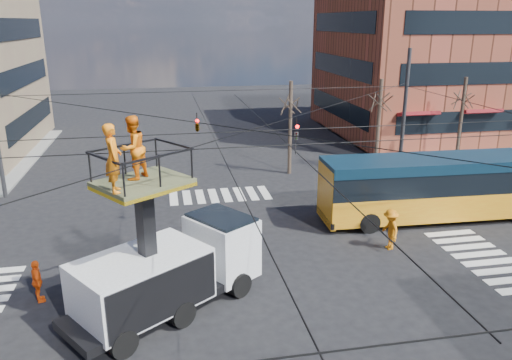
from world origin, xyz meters
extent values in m
plane|color=black|center=(0.00, 0.00, 0.00)|extent=(120.00, 120.00, 0.00)
cube|color=slate|center=(21.00, 21.00, 0.06)|extent=(18.00, 18.00, 0.12)
cube|color=black|center=(-13.00, 24.00, 2.33)|extent=(0.12, 13.60, 1.50)
cube|color=black|center=(-13.00, 24.00, 5.67)|extent=(0.12, 13.60, 1.50)
cube|color=black|center=(-13.00, 24.00, 9.00)|extent=(0.12, 13.60, 1.50)
cube|color=brown|center=(22.00, 24.00, 7.00)|extent=(20.00, 16.00, 14.00)
cube|color=black|center=(22.00, 16.00, 2.45)|extent=(17.00, 0.12, 1.58)
cube|color=black|center=(12.00, 24.00, 2.45)|extent=(0.12, 13.60, 1.58)
cube|color=black|center=(22.00, 16.00, 5.95)|extent=(17.00, 0.12, 1.57)
cube|color=black|center=(12.00, 24.00, 5.95)|extent=(0.12, 13.60, 1.57)
cube|color=black|center=(12.00, 24.00, 9.45)|extent=(0.12, 13.60, 1.57)
cylinder|color=#2D2D30|center=(12.00, 12.00, 4.00)|extent=(0.24, 0.24, 8.00)
cylinder|color=black|center=(0.00, 12.00, 5.70)|extent=(24.00, 0.03, 0.03)
cylinder|color=black|center=(0.00, -12.00, 5.70)|extent=(24.00, 0.03, 0.03)
cylinder|color=black|center=(0.00, 0.00, 5.90)|extent=(24.02, 24.02, 0.03)
cylinder|color=black|center=(0.00, 0.00, 5.90)|extent=(24.02, 24.02, 0.03)
cylinder|color=black|center=(0.00, -1.20, 5.60)|extent=(24.00, 0.03, 0.03)
cylinder|color=black|center=(0.00, 1.20, 5.60)|extent=(24.00, 0.03, 0.03)
cylinder|color=black|center=(-1.20, 0.00, 5.50)|extent=(0.03, 24.00, 0.03)
cylinder|color=black|center=(1.20, 0.00, 5.50)|extent=(0.03, 24.00, 0.03)
imported|color=black|center=(2.50, 3.00, 5.10)|extent=(0.16, 0.20, 1.00)
imported|color=black|center=(-1.50, 5.00, 5.35)|extent=(0.26, 1.24, 0.50)
cylinder|color=#382B21|center=(5.00, 13.50, 3.00)|extent=(0.24, 0.24, 6.00)
cylinder|color=#382B21|center=(11.00, 13.50, 3.00)|extent=(0.24, 0.24, 6.00)
cylinder|color=#382B21|center=(17.00, 13.50, 3.00)|extent=(0.24, 0.24, 6.00)
cube|color=black|center=(-3.22, -1.48, 0.55)|extent=(7.00, 5.81, 0.30)
cube|color=silver|center=(-1.09, 0.01, 1.55)|extent=(2.85, 3.00, 2.20)
cube|color=black|center=(-1.09, 0.01, 2.35)|extent=(2.63, 2.80, 0.80)
cube|color=silver|center=(-3.95, -1.99, 1.45)|extent=(4.87, 4.45, 1.80)
cylinder|color=black|center=(-0.59, -1.05, 0.45)|extent=(0.94, 0.80, 0.90)
cylinder|color=black|center=(-1.91, 0.84, 0.45)|extent=(0.94, 0.80, 0.90)
cylinder|color=black|center=(-2.72, -2.54, 0.45)|extent=(0.94, 0.80, 0.90)
cylinder|color=black|center=(-4.04, -0.65, 0.45)|extent=(0.94, 0.80, 0.90)
cylinder|color=black|center=(-4.53, -3.80, 0.45)|extent=(0.94, 0.80, 0.90)
cylinder|color=black|center=(-5.84, -1.91, 0.45)|extent=(0.94, 0.80, 0.90)
cube|color=black|center=(-3.71, -1.82, 3.10)|extent=(0.63, 0.63, 3.39)
cube|color=brown|center=(-3.71, -1.82, 4.79)|extent=(3.33, 3.21, 0.12)
cube|color=yellow|center=(-3.71, -1.82, 4.67)|extent=(3.33, 3.21, 0.12)
imported|color=orange|center=(-4.43, -2.80, 5.85)|extent=(0.56, 0.78, 2.00)
imported|color=orange|center=(-3.94, -1.63, 5.85)|extent=(1.19, 1.22, 1.98)
cube|color=orange|center=(10.67, 4.46, 0.95)|extent=(12.48, 3.02, 1.30)
cube|color=black|center=(10.67, 4.46, 2.15)|extent=(12.48, 2.97, 1.10)
cube|color=#0B2232|center=(10.67, 4.46, 2.95)|extent=(12.48, 3.02, 0.50)
cube|color=orange|center=(4.57, 4.67, 1.60)|extent=(0.33, 2.48, 2.80)
cube|color=black|center=(4.52, 4.67, 0.45)|extent=(0.24, 2.60, 0.30)
cube|color=gold|center=(4.67, 4.66, 2.85)|extent=(0.15, 1.60, 0.35)
cylinder|color=black|center=(6.29, 3.43, 0.50)|extent=(1.01, 0.33, 1.00)
cylinder|color=black|center=(6.37, 5.79, 0.50)|extent=(1.01, 0.33, 1.00)
cylinder|color=black|center=(14.43, 5.51, 0.50)|extent=(1.01, 0.33, 1.00)
cone|color=orange|center=(-5.27, -2.71, 0.36)|extent=(0.36, 0.36, 0.72)
imported|color=#FF5C10|center=(-7.66, -0.08, 0.79)|extent=(0.69, 1.01, 1.59)
imported|color=orange|center=(6.46, 1.64, 0.91)|extent=(0.68, 1.18, 1.82)
camera|label=1|loc=(-3.00, -16.88, 9.53)|focal=35.00mm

